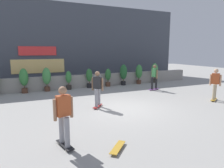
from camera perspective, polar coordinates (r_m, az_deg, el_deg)
ground_plane at (r=9.20m, az=3.89°, el=-6.96°), size 48.00×48.00×0.00m
planter_wall at (r=14.54m, az=-7.35°, el=0.94°), size 18.00×0.40×0.90m
building_backdrop at (r=18.25m, az=-11.34°, el=11.39°), size 20.00×2.08×6.50m
potted_plant_1 at (r=13.41m, az=-24.08°, el=1.41°), size 0.53×0.53×1.54m
potted_plant_2 at (r=13.49m, az=-18.33°, el=1.79°), size 0.53×0.53×1.54m
potted_plant_3 at (r=13.73m, az=-12.40°, el=1.29°), size 0.40×0.40×1.26m
potted_plant_4 at (r=14.09m, az=-6.58°, el=2.02°), size 0.45×0.45×1.37m
potted_plant_5 at (r=14.60m, az=-1.16°, el=2.18°), size 0.42×0.42×1.32m
potted_plant_6 at (r=15.13m, az=3.32°, el=3.18°), size 0.56×0.56×1.59m
potted_plant_7 at (r=15.82m, az=7.78°, el=3.25°), size 0.53×0.53×1.53m
potted_plant_8 at (r=16.66m, az=12.17°, el=3.60°), size 0.56×0.56×1.60m
skater_mid_plaza at (r=9.10m, az=-4.20°, el=-1.04°), size 0.67×0.74×1.70m
skater_far_right at (r=5.50m, az=-13.79°, el=-8.42°), size 0.55×0.82×1.70m
skater_by_wall_left at (r=13.44m, az=12.13°, el=2.21°), size 0.82×0.56×1.70m
skater_far_left at (r=11.68m, az=27.62°, el=0.24°), size 0.79×0.58×1.70m
skateboard_near_camera at (r=5.55m, az=1.67°, el=-17.81°), size 0.70×0.71×0.08m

